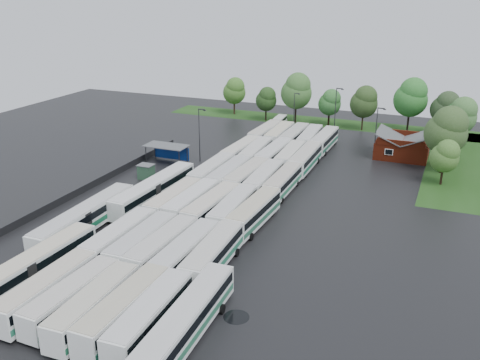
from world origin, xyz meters
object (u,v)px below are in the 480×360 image
at_px(brick_building, 402,148).
at_px(minibus, 280,121).
at_px(artic_bus_east, 181,329).
at_px(artic_bus_west_a, 30,269).

bearing_deg(brick_building, minibus, 155.48).
distance_m(artic_bus_east, minibus, 84.83).
bearing_deg(artic_bus_east, artic_bus_west_a, 168.67).
bearing_deg(artic_bus_east, minibus, 99.99).
height_order(artic_bus_west_a, artic_bus_east, artic_bus_east).
distance_m(brick_building, artic_bus_east, 70.26).
relative_size(artic_bus_west_a, minibus, 3.39).
distance_m(artic_bus_west_a, artic_bus_east, 21.47).
xyz_separation_m(brick_building, artic_bus_east, (-12.08, -69.21, 0.22)).
height_order(brick_building, minibus, brick_building).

